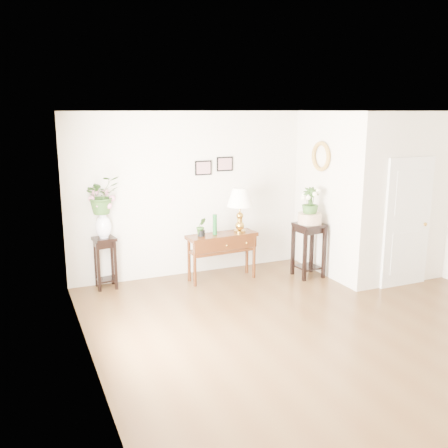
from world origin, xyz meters
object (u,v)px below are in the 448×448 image
table_lamp (240,212)px  plant_stand_b (308,250)px  console_table (222,257)px  plant_stand_a (105,263)px

table_lamp → plant_stand_b: (1.10, -0.44, -0.68)m
console_table → table_lamp: 0.82m
console_table → table_lamp: table_lamp is taller
console_table → plant_stand_b: bearing=-20.9°
console_table → plant_stand_a: 1.92m
console_table → plant_stand_a: size_ratio=1.42×
plant_stand_a → plant_stand_b: size_ratio=0.90×
table_lamp → console_table: bearing=180.0°
plant_stand_a → plant_stand_b: (3.31, -0.79, 0.05)m
table_lamp → plant_stand_b: 1.36m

